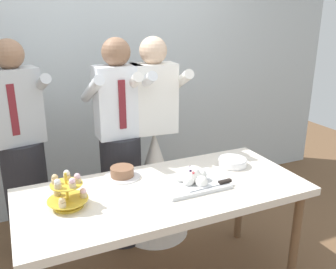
# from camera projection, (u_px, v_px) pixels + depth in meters

# --- Properties ---
(rear_wall) EXTENTS (5.20, 0.10, 2.90)m
(rear_wall) POSITION_uv_depth(u_px,v_px,m) (100.00, 56.00, 3.30)
(rear_wall) COLOR silver
(rear_wall) RESTS_ON ground_plane
(dessert_table) EXTENTS (1.80, 0.80, 0.78)m
(dessert_table) POSITION_uv_depth(u_px,v_px,m) (165.00, 199.00, 2.30)
(dessert_table) COLOR silver
(dessert_table) RESTS_ON ground_plane
(cupcake_stand) EXTENTS (0.23, 0.23, 0.21)m
(cupcake_stand) POSITION_uv_depth(u_px,v_px,m) (67.00, 193.00, 2.03)
(cupcake_stand) COLOR gold
(cupcake_stand) RESTS_ON dessert_table
(main_cake_tray) EXTENTS (0.44, 0.31, 0.12)m
(main_cake_tray) POSITION_uv_depth(u_px,v_px,m) (192.00, 179.00, 2.31)
(main_cake_tray) COLOR silver
(main_cake_tray) RESTS_ON dessert_table
(plate_stack) EXTENTS (0.20, 0.20, 0.05)m
(plate_stack) POSITION_uv_depth(u_px,v_px,m) (233.00, 162.00, 2.60)
(plate_stack) COLOR white
(plate_stack) RESTS_ON dessert_table
(round_cake) EXTENTS (0.24, 0.24, 0.07)m
(round_cake) POSITION_uv_depth(u_px,v_px,m) (122.00, 173.00, 2.42)
(round_cake) COLOR white
(round_cake) RESTS_ON dessert_table
(person_groom) EXTENTS (0.46, 0.49, 1.66)m
(person_groom) POSITION_uv_depth(u_px,v_px,m) (121.00, 157.00, 2.85)
(person_groom) COLOR #232328
(person_groom) RESTS_ON ground_plane
(person_bride) EXTENTS (0.56, 0.56, 1.66)m
(person_bride) POSITION_uv_depth(u_px,v_px,m) (155.00, 170.00, 3.01)
(person_bride) COLOR white
(person_bride) RESTS_ON ground_plane
(person_guest) EXTENTS (0.54, 0.56, 1.66)m
(person_guest) POSITION_uv_depth(u_px,v_px,m) (23.00, 164.00, 2.71)
(person_guest) COLOR #232328
(person_guest) RESTS_ON ground_plane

